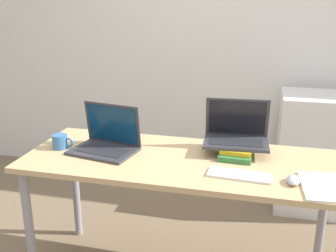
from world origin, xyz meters
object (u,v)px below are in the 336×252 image
wireless_keyboard (240,175)px  notepad (328,187)px  mug (61,142)px  book_stack (238,150)px  laptop_on_books (236,134)px  mouse (293,180)px  mini_fridge (313,152)px  laptop_left (106,142)px

wireless_keyboard → notepad: 0.40m
mug → notepad: bearing=-6.5°
book_stack → laptop_on_books: bearing=107.9°
mouse → mug: mug is taller
notepad → mini_fridge: bearing=85.7°
book_stack → wireless_keyboard: (0.03, -0.28, -0.02)m
mini_fridge → laptop_on_books: bearing=-120.7°
wireless_keyboard → mouse: size_ratio=3.00×
mouse → mug: (-1.28, 0.15, 0.02)m
mouse → laptop_on_books: bearing=130.4°
mug → wireless_keyboard: bearing=-7.4°
mug → mini_fridge: mini_fridge is taller
laptop_on_books → mouse: (0.30, -0.35, -0.08)m
mouse → book_stack: bearing=133.0°
mug → mini_fridge: size_ratio=0.14×
notepad → book_stack: bearing=144.1°
mouse → mug: size_ratio=0.82×
laptop_left → book_stack: (0.73, 0.12, -0.03)m
laptop_left → book_stack: 0.74m
mug → mini_fridge: bearing=36.1°
mug → mini_fridge: 1.93m
laptop_on_books → wireless_keyboard: size_ratio=1.17×
book_stack → mouse: book_stack is taller
laptop_on_books → mouse: 0.47m
laptop_on_books → mini_fridge: (0.55, 0.92, -0.42)m
mouse → mini_fridge: (0.25, 1.27, -0.33)m
laptop_left → mini_fridge: 1.70m
book_stack → wireless_keyboard: bearing=-83.5°
book_stack → mug: size_ratio=2.20×
laptop_on_books → mouse: size_ratio=3.52×
laptop_on_books → mug: size_ratio=2.90×
laptop_left → notepad: 1.18m
wireless_keyboard → mouse: 0.25m
laptop_left → wireless_keyboard: bearing=-12.3°
wireless_keyboard → notepad: size_ratio=1.00×
book_stack → notepad: (0.43, -0.31, -0.02)m
book_stack → mouse: size_ratio=2.67×
wireless_keyboard → mini_fridge: size_ratio=0.34×
laptop_on_books → book_stack: bearing=-72.1°
book_stack → mini_fridge: mini_fridge is taller
laptop_left → book_stack: laptop_left is taller
laptop_left → wireless_keyboard: size_ratio=1.24×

